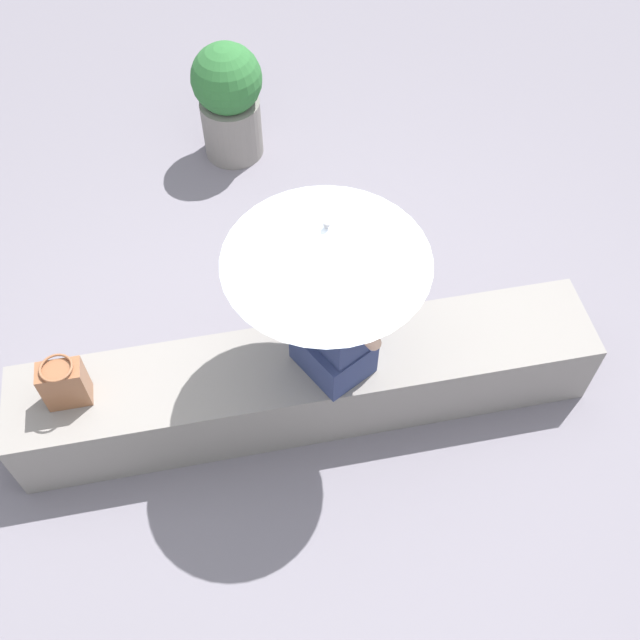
{
  "coord_description": "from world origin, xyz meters",
  "views": [
    {
      "loc": [
        -0.32,
        -1.98,
        3.52
      ],
      "look_at": [
        0.06,
        -0.02,
        0.79
      ],
      "focal_mm": 41.53,
      "sensor_mm": 36.0,
      "label": 1
    }
  ],
  "objects_px": {
    "handbag_black": "(64,384)",
    "planter_near": "(229,99)",
    "parasol": "(326,244)",
    "person_seated": "(334,317)"
  },
  "relations": [
    {
      "from": "handbag_black",
      "to": "planter_near",
      "type": "distance_m",
      "value": 2.35
    },
    {
      "from": "parasol",
      "to": "planter_near",
      "type": "xyz_separation_m",
      "value": [
        -0.22,
        2.14,
        -0.86
      ]
    },
    {
      "from": "parasol",
      "to": "planter_near",
      "type": "relative_size",
      "value": 1.2
    },
    {
      "from": "person_seated",
      "to": "handbag_black",
      "type": "height_order",
      "value": "person_seated"
    },
    {
      "from": "handbag_black",
      "to": "planter_near",
      "type": "bearing_deg",
      "value": 64.53
    },
    {
      "from": "planter_near",
      "to": "person_seated",
      "type": "bearing_deg",
      "value": -83.15
    },
    {
      "from": "planter_near",
      "to": "handbag_black",
      "type": "bearing_deg",
      "value": -115.47
    },
    {
      "from": "person_seated",
      "to": "parasol",
      "type": "distance_m",
      "value": 0.48
    },
    {
      "from": "parasol",
      "to": "planter_near",
      "type": "bearing_deg",
      "value": 95.99
    },
    {
      "from": "person_seated",
      "to": "planter_near",
      "type": "bearing_deg",
      "value": 96.85
    }
  ]
}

